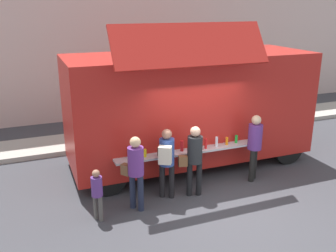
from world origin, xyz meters
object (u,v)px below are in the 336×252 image
at_px(customer_front_ordering, 194,155).
at_px(customer_rear_waiting, 135,167).
at_px(food_truck_main, 190,106).
at_px(trash_bin, 251,111).
at_px(customer_extra_browsing, 255,142).
at_px(child_near_queue, 97,190).
at_px(customer_mid_with_backpack, 167,157).

distance_m(customer_front_ordering, customer_rear_waiting, 1.43).
bearing_deg(food_truck_main, trash_bin, 33.50).
distance_m(trash_bin, customer_extra_browsing, 4.69).
bearing_deg(food_truck_main, child_near_queue, -145.82).
xyz_separation_m(food_truck_main, child_near_queue, (-3.01, -2.00, -0.99)).
bearing_deg(customer_rear_waiting, customer_front_ordering, -31.28).
relative_size(trash_bin, customer_front_ordering, 0.61).
distance_m(food_truck_main, customer_mid_with_backpack, 2.23).
xyz_separation_m(trash_bin, child_near_queue, (-6.59, -4.32, 0.16)).
relative_size(customer_front_ordering, customer_extra_browsing, 0.99).
distance_m(customer_mid_with_backpack, customer_extra_browsing, 2.39).
height_order(customer_rear_waiting, child_near_queue, customer_rear_waiting).
bearing_deg(customer_rear_waiting, customer_extra_browsing, -30.30).
height_order(customer_rear_waiting, customer_extra_browsing, customer_extra_browsing).
distance_m(trash_bin, customer_front_ordering, 5.95).
distance_m(food_truck_main, child_near_queue, 3.74).
height_order(customer_front_ordering, child_near_queue, customer_front_ordering).
bearing_deg(customer_extra_browsing, customer_front_ordering, 54.29).
xyz_separation_m(customer_front_ordering, customer_rear_waiting, (-1.43, -0.10, -0.01)).
xyz_separation_m(food_truck_main, customer_rear_waiting, (-2.14, -1.86, -0.67)).
relative_size(customer_front_ordering, customer_mid_with_backpack, 1.02).
height_order(trash_bin, customer_rear_waiting, customer_rear_waiting).
bearing_deg(customer_front_ordering, customer_mid_with_backpack, 95.75).
relative_size(trash_bin, customer_extra_browsing, 0.60).
relative_size(customer_mid_with_backpack, customer_rear_waiting, 0.99).
height_order(customer_front_ordering, customer_extra_browsing, customer_extra_browsing).
bearing_deg(customer_front_ordering, customer_extra_browsing, -68.91).
distance_m(trash_bin, customer_mid_with_backpack, 6.36).
distance_m(customer_rear_waiting, customer_extra_browsing, 3.19).
relative_size(food_truck_main, child_near_queue, 5.76).
height_order(trash_bin, customer_front_ordering, customer_front_ordering).
height_order(customer_mid_with_backpack, child_near_queue, customer_mid_with_backpack).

